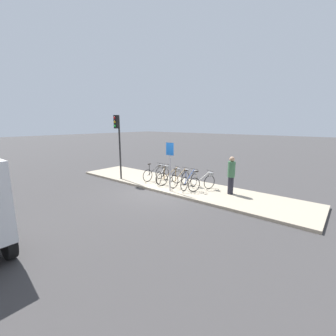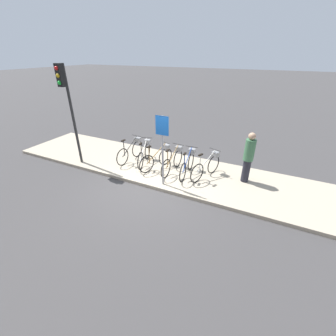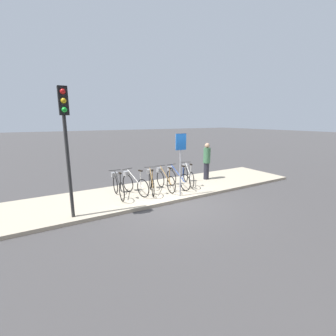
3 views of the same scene
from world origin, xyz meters
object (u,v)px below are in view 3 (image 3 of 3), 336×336
(parked_bicycle_1, at_px, (134,183))
(traffic_light, at_px, (65,127))
(parked_bicycle_0, at_px, (118,185))
(parked_bicycle_2, at_px, (151,181))
(parked_bicycle_5, at_px, (188,175))
(sign_post, at_px, (181,154))
(pedestrian, at_px, (207,160))
(parked_bicycle_4, at_px, (177,177))
(parked_bicycle_3, at_px, (165,179))

(parked_bicycle_1, height_order, traffic_light, traffic_light)
(parked_bicycle_0, relative_size, parked_bicycle_2, 1.05)
(parked_bicycle_5, height_order, sign_post, sign_post)
(pedestrian, xyz_separation_m, traffic_light, (-6.35, -1.52, 1.74))
(parked_bicycle_0, xyz_separation_m, pedestrian, (4.58, 0.30, 0.50))
(parked_bicycle_2, bearing_deg, parked_bicycle_0, 173.89)
(parked_bicycle_1, distance_m, traffic_light, 3.51)
(traffic_light, relative_size, sign_post, 1.57)
(parked_bicycle_0, xyz_separation_m, parked_bicycle_2, (1.34, -0.14, 0.00))
(parked_bicycle_2, height_order, pedestrian, pedestrian)
(parked_bicycle_4, relative_size, parked_bicycle_5, 1.05)
(parked_bicycle_0, bearing_deg, parked_bicycle_4, -2.75)
(pedestrian, bearing_deg, parked_bicycle_1, -175.51)
(parked_bicycle_3, relative_size, traffic_light, 0.45)
(pedestrian, distance_m, sign_post, 2.98)
(parked_bicycle_2, xyz_separation_m, parked_bicycle_3, (0.64, 0.03, 0.00))
(parked_bicycle_1, bearing_deg, parked_bicycle_0, 179.53)
(sign_post, bearing_deg, parked_bicycle_2, 125.69)
(parked_bicycle_1, distance_m, parked_bicycle_3, 1.34)
(parked_bicycle_4, height_order, parked_bicycle_5, same)
(parked_bicycle_2, distance_m, traffic_light, 3.98)
(parked_bicycle_1, relative_size, pedestrian, 0.91)
(parked_bicycle_3, distance_m, parked_bicycle_5, 1.30)
(parked_bicycle_4, xyz_separation_m, sign_post, (-0.50, -1.05, 1.18))
(parked_bicycle_1, height_order, pedestrian, pedestrian)
(parked_bicycle_5, xyz_separation_m, pedestrian, (1.31, 0.29, 0.50))
(parked_bicycle_0, xyz_separation_m, parked_bicycle_3, (1.98, -0.12, 0.00))
(parked_bicycle_0, distance_m, parked_bicycle_3, 1.98)
(parked_bicycle_5, relative_size, sign_post, 0.67)
(parked_bicycle_0, bearing_deg, traffic_light, -145.38)
(parked_bicycle_5, xyz_separation_m, sign_post, (-1.19, -1.19, 1.18))
(parked_bicycle_0, bearing_deg, parked_bicycle_3, -3.41)
(sign_post, bearing_deg, traffic_light, -179.29)
(parked_bicycle_2, xyz_separation_m, traffic_light, (-3.11, -1.08, 2.24))
(parked_bicycle_4, bearing_deg, pedestrian, 12.04)
(parked_bicycle_0, bearing_deg, pedestrian, 3.79)
(parked_bicycle_2, relative_size, traffic_light, 0.43)
(parked_bicycle_3, distance_m, traffic_light, 4.50)
(parked_bicycle_0, distance_m, sign_post, 2.66)
(parked_bicycle_0, distance_m, parked_bicycle_1, 0.65)
(parked_bicycle_3, height_order, parked_bicycle_5, same)
(parked_bicycle_4, bearing_deg, parked_bicycle_1, 176.49)
(parked_bicycle_5, bearing_deg, parked_bicycle_2, -175.28)
(pedestrian, height_order, sign_post, sign_post)
(parked_bicycle_2, distance_m, parked_bicycle_5, 1.94)
(parked_bicycle_5, height_order, traffic_light, traffic_light)
(sign_post, bearing_deg, parked_bicycle_5, 44.88)
(sign_post, bearing_deg, parked_bicycle_0, 150.61)
(traffic_light, distance_m, sign_post, 3.99)
(parked_bicycle_1, relative_size, parked_bicycle_3, 0.97)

